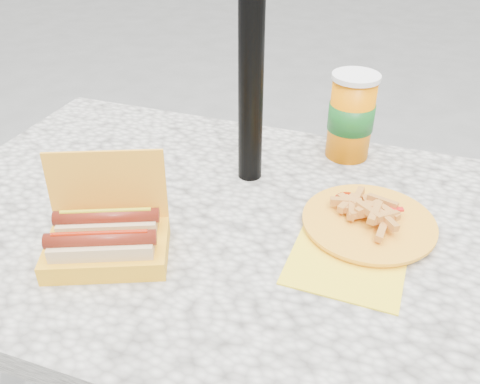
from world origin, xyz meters
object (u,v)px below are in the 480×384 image
(umbrella_pole, at_px, (252,8))
(soda_cup, at_px, (351,116))
(hotdog_box, at_px, (107,238))
(fries_plate, at_px, (366,223))

(umbrella_pole, height_order, soda_cup, umbrella_pole)
(soda_cup, bearing_deg, hotdog_box, -123.45)
(umbrella_pole, distance_m, soda_cup, 0.35)
(umbrella_pole, height_order, hotdog_box, umbrella_pole)
(umbrella_pole, relative_size, soda_cup, 11.39)
(umbrella_pole, xyz_separation_m, fries_plate, (0.26, -0.11, -0.34))
(umbrella_pole, xyz_separation_m, hotdog_box, (-0.14, -0.33, -0.31))
(umbrella_pole, bearing_deg, hotdog_box, -113.47)
(fries_plate, bearing_deg, hotdog_box, -151.22)
(hotdog_box, distance_m, fries_plate, 0.46)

